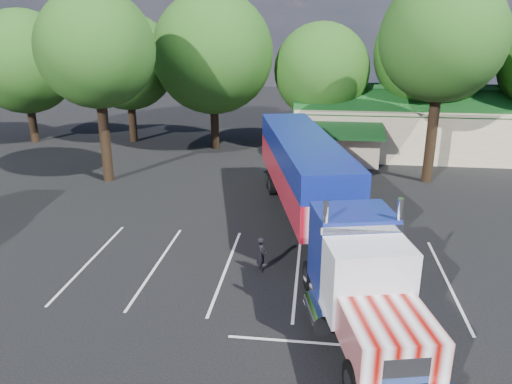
# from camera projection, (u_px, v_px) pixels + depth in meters

# --- Properties ---
(ground) EXTENTS (120.00, 120.00, 0.00)m
(ground) POSITION_uv_depth(u_px,v_px,m) (245.00, 219.00, 28.03)
(ground) COLOR black
(ground) RESTS_ON ground
(event_hall) EXTENTS (24.20, 14.12, 5.55)m
(event_hall) POSITION_uv_depth(u_px,v_px,m) (435.00, 125.00, 42.43)
(event_hall) COLOR beige
(event_hall) RESTS_ON ground
(tree_row_a) EXTENTS (9.00, 9.00, 11.68)m
(tree_row_a) POSITION_uv_depth(u_px,v_px,m) (24.00, 62.00, 43.76)
(tree_row_a) COLOR black
(tree_row_a) RESTS_ON ground
(tree_row_b) EXTENTS (8.40, 8.40, 11.35)m
(tree_row_b) POSITION_uv_depth(u_px,v_px,m) (128.00, 62.00, 43.94)
(tree_row_b) COLOR black
(tree_row_b) RESTS_ON ground
(tree_row_c) EXTENTS (10.00, 10.00, 13.05)m
(tree_row_c) POSITION_uv_depth(u_px,v_px,m) (213.00, 53.00, 41.21)
(tree_row_c) COLOR black
(tree_row_c) RESTS_ON ground
(tree_row_d) EXTENTS (8.00, 8.00, 10.60)m
(tree_row_d) POSITION_uv_depth(u_px,v_px,m) (322.00, 71.00, 41.85)
(tree_row_d) COLOR black
(tree_row_d) RESTS_ON ground
(tree_row_e) EXTENTS (9.60, 9.60, 12.90)m
(tree_row_e) POSITION_uv_depth(u_px,v_px,m) (433.00, 53.00, 40.79)
(tree_row_e) COLOR black
(tree_row_e) RESTS_ON ground
(tree_near_left) EXTENTS (7.60, 7.60, 12.65)m
(tree_near_left) POSITION_uv_depth(u_px,v_px,m) (96.00, 50.00, 32.03)
(tree_near_left) COLOR black
(tree_near_left) RESTS_ON ground
(tree_near_right) EXTENTS (8.00, 8.00, 13.50)m
(tree_near_right) POSITION_uv_depth(u_px,v_px,m) (443.00, 39.00, 31.60)
(tree_near_right) COLOR black
(tree_near_right) RESTS_ON ground
(semi_truck) EXTENTS (7.84, 23.10, 4.83)m
(semi_truck) POSITION_uv_depth(u_px,v_px,m) (314.00, 187.00, 24.81)
(semi_truck) COLOR black
(semi_truck) RESTS_ON ground
(woman) EXTENTS (0.41, 0.60, 1.60)m
(woman) POSITION_uv_depth(u_px,v_px,m) (261.00, 255.00, 21.95)
(woman) COLOR black
(woman) RESTS_ON ground
(bicycle) EXTENTS (1.67, 1.89, 0.99)m
(bicycle) POSITION_uv_depth(u_px,v_px,m) (341.00, 189.00, 31.49)
(bicycle) COLOR black
(bicycle) RESTS_ON ground
(silver_sedan) EXTENTS (4.31, 1.83, 1.38)m
(silver_sedan) POSITION_uv_depth(u_px,v_px,m) (331.00, 150.00, 40.33)
(silver_sedan) COLOR #999BA0
(silver_sedan) RESTS_ON ground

